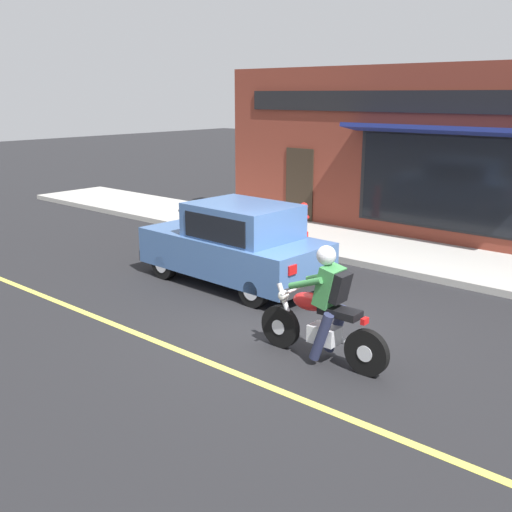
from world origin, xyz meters
The scene contains 7 objects.
ground_plane centered at (0.00, 0.00, 0.00)m, with size 80.00×80.00×0.00m, color black.
sidewalk_curb centered at (4.84, 3.00, 0.07)m, with size 2.60×22.00×0.14m, color #ADAAA3.
lane_stripe centered at (-1.80, 3.00, 0.00)m, with size 0.12×19.80×0.01m, color #D1C64C.
storefront_building centered at (6.37, 1.63, 2.11)m, with size 1.25×10.69×4.20m.
motorcycle_with_rider centered at (-0.73, -0.93, 0.68)m, with size 0.56×2.02×1.62m.
car_hatchback centered at (1.03, 2.29, 0.77)m, with size 1.75×3.83×1.57m.
fire_hydrant centered at (4.39, 3.17, 0.57)m, with size 0.36×0.24×0.88m.
Camera 1 is at (-7.01, -5.17, 3.52)m, focal length 42.00 mm.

